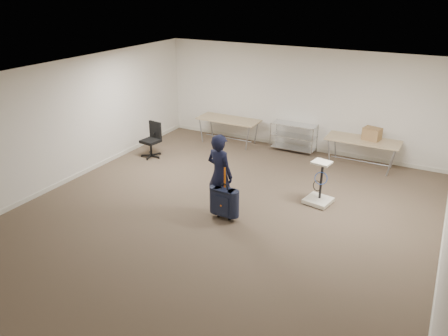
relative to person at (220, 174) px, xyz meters
The scene contains 10 objects.
ground 0.87m from the person, 54.25° to the right, with size 9.00×9.00×0.00m, color #4B3D2D.
room_shell 1.45m from the person, 84.22° to the left, with size 8.00×9.00×9.00m.
folding_table_left 4.18m from the person, 115.19° to the left, with size 1.80×0.75×0.73m.
folding_table_right 4.29m from the person, 61.85° to the left, with size 1.80×0.75×0.73m.
wire_shelf 4.05m from the person, 88.26° to the left, with size 1.22×0.47×0.80m.
person is the anchor object (origin of this frame).
suitcase 0.55m from the person, 44.84° to the right, with size 0.41×0.24×1.11m.
office_chair 3.66m from the person, 148.98° to the left, with size 0.57×0.57×0.93m.
equipment_cart 2.21m from the person, 38.27° to the left, with size 0.61×0.61×0.96m.
cardboard_box 4.45m from the person, 60.43° to the left, with size 0.41×0.31×0.31m, color olive.
Camera 1 is at (3.68, -6.77, 4.36)m, focal length 35.00 mm.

